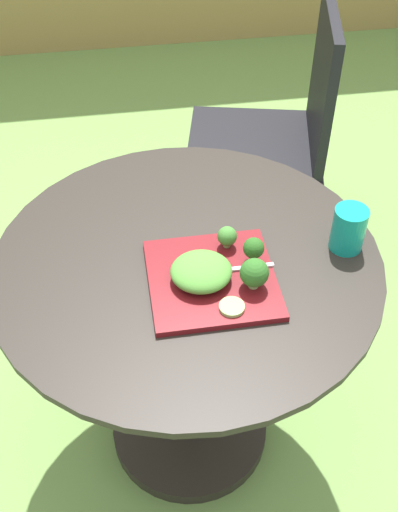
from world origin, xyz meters
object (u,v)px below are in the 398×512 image
salad_plate (212,279)px  fork (230,270)px  patio_chair (283,124)px  drinking_glass (348,231)px

salad_plate → fork: 0.04m
patio_chair → salad_plate: patio_chair is taller
patio_chair → fork: bearing=-112.7°
drinking_glass → salad_plate: bearing=-168.9°
drinking_glass → fork: bearing=-169.8°
salad_plate → fork: bearing=17.0°
patio_chair → fork: patio_chair is taller
salad_plate → drinking_glass: (0.31, 0.06, 0.04)m
salad_plate → fork: fork is taller
drinking_glass → fork: drinking_glass is taller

